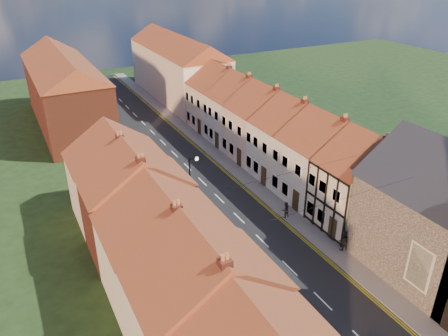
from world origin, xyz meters
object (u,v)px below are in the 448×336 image
at_px(car_mid, 169,170).
at_px(pedestrian_left, 241,291).
at_px(car_distant, 100,96).
at_px(lamppost, 191,184).
at_px(pedestrian_right_b, 285,210).
at_px(pedestrian_right, 343,241).

xyz_separation_m(car_mid, pedestrian_left, (-2.50, -20.14, 0.17)).
height_order(car_mid, car_distant, car_mid).
bearing_deg(car_distant, lamppost, -106.33).
bearing_deg(car_distant, pedestrian_right_b, -96.34).
height_order(car_mid, pedestrian_right_b, pedestrian_right_b).
distance_m(lamppost, car_mid, 9.37).
relative_size(lamppost, pedestrian_right_b, 3.78).
relative_size(lamppost, pedestrian_left, 3.76).
xyz_separation_m(lamppost, pedestrian_right_b, (7.53, -3.96, -2.63)).
bearing_deg(car_mid, lamppost, -98.32).
relative_size(car_distant, pedestrian_left, 3.02).
relative_size(car_mid, pedestrian_left, 2.86).
xyz_separation_m(car_mid, pedestrian_right_b, (6.32, -12.83, 0.16)).
relative_size(lamppost, car_distant, 1.25).
relative_size(car_distant, pedestrian_right, 2.72).
bearing_deg(car_mid, pedestrian_right, -68.51).
bearing_deg(pedestrian_right, lamppost, -35.98).
bearing_deg(lamppost, pedestrian_left, -96.52).
distance_m(car_mid, car_distant, 30.68).
bearing_deg(lamppost, pedestrian_right_b, -27.74).
distance_m(lamppost, pedestrian_left, 11.65).
bearing_deg(pedestrian_left, pedestrian_right_b, 49.38).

